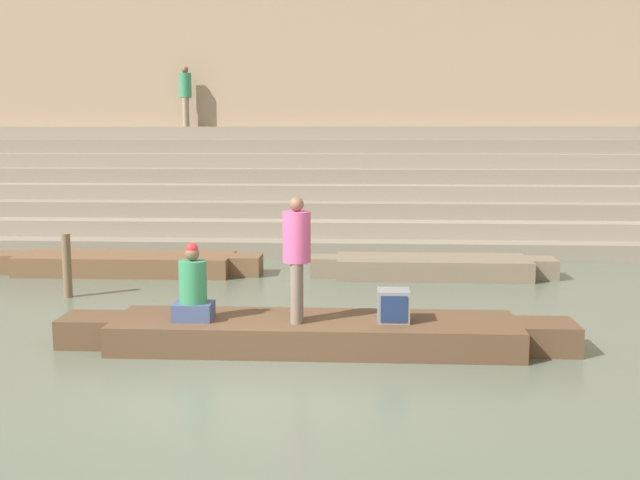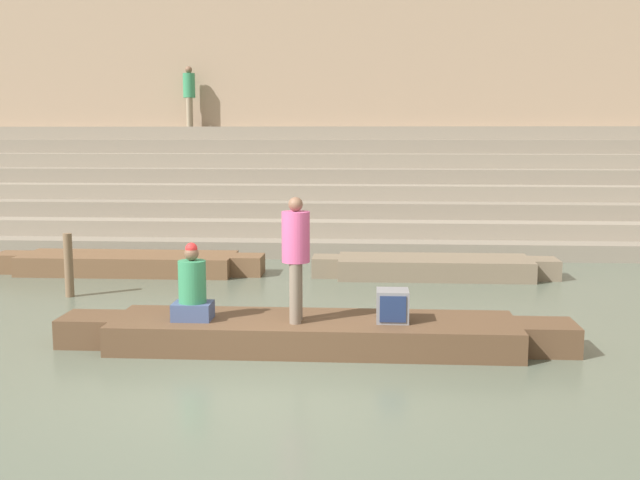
{
  "view_description": "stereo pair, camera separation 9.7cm",
  "coord_description": "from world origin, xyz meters",
  "px_view_note": "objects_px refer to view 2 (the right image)",
  "views": [
    {
      "loc": [
        1.28,
        -8.1,
        2.85
      ],
      "look_at": [
        0.65,
        2.85,
        1.29
      ],
      "focal_mm": 42.0,
      "sensor_mm": 36.0,
      "label": 1
    },
    {
      "loc": [
        1.37,
        -8.09,
        2.85
      ],
      "look_at": [
        0.65,
        2.85,
        1.29
      ],
      "focal_mm": 42.0,
      "sensor_mm": 36.0,
      "label": 2
    }
  ],
  "objects_px": {
    "rowboat_main": "(314,332)",
    "person_rowing": "(192,290)",
    "mooring_post": "(69,265)",
    "person_standing": "(296,251)",
    "moored_boat_distant": "(434,267)",
    "moored_boat_shore": "(129,263)",
    "tv_set": "(392,306)",
    "person_on_steps": "(189,92)"
  },
  "relations": [
    {
      "from": "rowboat_main",
      "to": "person_rowing",
      "type": "xyz_separation_m",
      "value": [
        -1.61,
        -0.13,
        0.59
      ]
    },
    {
      "from": "rowboat_main",
      "to": "person_rowing",
      "type": "distance_m",
      "value": 1.72
    },
    {
      "from": "person_rowing",
      "to": "mooring_post",
      "type": "height_order",
      "value": "person_rowing"
    },
    {
      "from": "person_standing",
      "to": "person_rowing",
      "type": "distance_m",
      "value": 1.49
    },
    {
      "from": "person_standing",
      "to": "moored_boat_distant",
      "type": "relative_size",
      "value": 0.34
    },
    {
      "from": "moored_boat_shore",
      "to": "tv_set",
      "type": "bearing_deg",
      "value": -43.16
    },
    {
      "from": "person_rowing",
      "to": "moored_boat_shore",
      "type": "relative_size",
      "value": 0.19
    },
    {
      "from": "mooring_post",
      "to": "person_on_steps",
      "type": "height_order",
      "value": "person_on_steps"
    },
    {
      "from": "rowboat_main",
      "to": "moored_boat_distant",
      "type": "distance_m",
      "value": 5.54
    },
    {
      "from": "tv_set",
      "to": "person_on_steps",
      "type": "height_order",
      "value": "person_on_steps"
    },
    {
      "from": "person_rowing",
      "to": "moored_boat_distant",
      "type": "xyz_separation_m",
      "value": [
        3.65,
        5.29,
        -0.58
      ]
    },
    {
      "from": "person_rowing",
      "to": "moored_boat_distant",
      "type": "height_order",
      "value": "person_rowing"
    },
    {
      "from": "moored_boat_distant",
      "to": "mooring_post",
      "type": "relative_size",
      "value": 4.33
    },
    {
      "from": "moored_boat_distant",
      "to": "moored_boat_shore",
      "type": "bearing_deg",
      "value": -174.3
    },
    {
      "from": "person_standing",
      "to": "person_on_steps",
      "type": "xyz_separation_m",
      "value": [
        -4.47,
        12.9,
        2.76
      ]
    },
    {
      "from": "moored_boat_shore",
      "to": "mooring_post",
      "type": "relative_size",
      "value": 4.96
    },
    {
      "from": "moored_boat_shore",
      "to": "moored_boat_distant",
      "type": "xyz_separation_m",
      "value": [
        6.26,
        -0.03,
        0.0
      ]
    },
    {
      "from": "moored_boat_shore",
      "to": "mooring_post",
      "type": "distance_m",
      "value": 2.35
    },
    {
      "from": "person_standing",
      "to": "person_on_steps",
      "type": "height_order",
      "value": "person_on_steps"
    },
    {
      "from": "rowboat_main",
      "to": "mooring_post",
      "type": "height_order",
      "value": "mooring_post"
    },
    {
      "from": "moored_boat_shore",
      "to": "moored_boat_distant",
      "type": "bearing_deg",
      "value": 1.49
    },
    {
      "from": "person_standing",
      "to": "moored_boat_shore",
      "type": "distance_m",
      "value": 6.76
    },
    {
      "from": "person_rowing",
      "to": "moored_boat_shore",
      "type": "bearing_deg",
      "value": 113.24
    },
    {
      "from": "tv_set",
      "to": "moored_boat_shore",
      "type": "bearing_deg",
      "value": 137.82
    },
    {
      "from": "tv_set",
      "to": "moored_boat_distant",
      "type": "relative_size",
      "value": 0.09
    },
    {
      "from": "tv_set",
      "to": "mooring_post",
      "type": "bearing_deg",
      "value": 154.88
    },
    {
      "from": "rowboat_main",
      "to": "person_on_steps",
      "type": "relative_size",
      "value": 3.87
    },
    {
      "from": "rowboat_main",
      "to": "person_on_steps",
      "type": "height_order",
      "value": "person_on_steps"
    },
    {
      "from": "moored_boat_distant",
      "to": "person_standing",
      "type": "bearing_deg",
      "value": -107.16
    },
    {
      "from": "moored_boat_shore",
      "to": "person_on_steps",
      "type": "distance_m",
      "value": 8.53
    },
    {
      "from": "moored_boat_distant",
      "to": "person_on_steps",
      "type": "relative_size",
      "value": 2.74
    },
    {
      "from": "moored_boat_shore",
      "to": "person_on_steps",
      "type": "height_order",
      "value": "person_on_steps"
    },
    {
      "from": "person_on_steps",
      "to": "person_standing",
      "type": "bearing_deg",
      "value": 163.46
    },
    {
      "from": "rowboat_main",
      "to": "person_standing",
      "type": "relative_size",
      "value": 4.19
    },
    {
      "from": "person_standing",
      "to": "moored_boat_shore",
      "type": "xyz_separation_m",
      "value": [
        -4.0,
        5.33,
        -1.12
      ]
    },
    {
      "from": "person_rowing",
      "to": "mooring_post",
      "type": "bearing_deg",
      "value": 131.25
    },
    {
      "from": "rowboat_main",
      "to": "moored_boat_shore",
      "type": "distance_m",
      "value": 6.69
    },
    {
      "from": "moored_boat_distant",
      "to": "mooring_post",
      "type": "height_order",
      "value": "mooring_post"
    },
    {
      "from": "rowboat_main",
      "to": "person_rowing",
      "type": "bearing_deg",
      "value": -177.84
    },
    {
      "from": "person_standing",
      "to": "moored_boat_shore",
      "type": "relative_size",
      "value": 0.3
    },
    {
      "from": "rowboat_main",
      "to": "person_rowing",
      "type": "height_order",
      "value": "person_rowing"
    },
    {
      "from": "moored_boat_shore",
      "to": "rowboat_main",
      "type": "bearing_deg",
      "value": -49.05
    }
  ]
}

